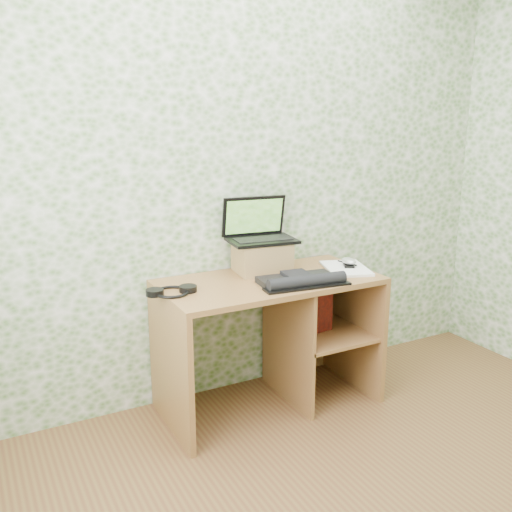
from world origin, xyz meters
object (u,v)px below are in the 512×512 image
notepad (346,268)px  keyboard (301,280)px  riser (262,257)px  laptop (259,230)px  desk (279,321)px

notepad → keyboard: bearing=-144.3°
notepad → riser: bearing=176.1°
laptop → riser: bearing=-83.0°
desk → keyboard: (0.02, -0.19, 0.29)m
notepad → desk: bearing=-171.4°
desk → riser: 0.38m
riser → keyboard: bearing=-77.1°
laptop → notepad: 0.55m
keyboard → riser: bearing=109.3°
desk → notepad: size_ratio=3.67×
keyboard → desk: bearing=103.5°
riser → notepad: bearing=-22.3°
riser → laptop: bearing=90.0°
riser → keyboard: (0.07, -0.30, -0.06)m
desk → notepad: 0.50m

